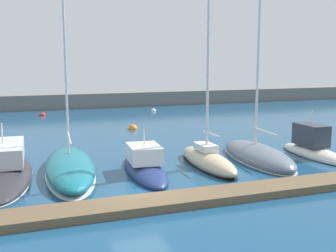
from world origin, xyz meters
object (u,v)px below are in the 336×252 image
at_px(motorboat_ivory_eighth, 313,149).
at_px(mooring_buoy_red, 43,116).
at_px(motorboat_navy_fifth, 144,166).
at_px(mooring_buoy_white, 153,111).
at_px(sailboat_teal_fourth, 70,166).
at_px(sailboat_sand_sixth, 208,159).
at_px(mooring_buoy_orange, 133,129).
at_px(motorboat_charcoal_third, 3,169).
at_px(sailboat_slate_seventh, 258,155).

xyz_separation_m(motorboat_ivory_eighth, mooring_buoy_red, (-14.80, 26.16, -0.45)).
height_order(motorboat_navy_fifth, mooring_buoy_white, motorboat_navy_fifth).
bearing_deg(sailboat_teal_fourth, motorboat_ivory_eighth, -89.39).
bearing_deg(mooring_buoy_white, sailboat_sand_sixth, -101.51).
xyz_separation_m(sailboat_teal_fourth, mooring_buoy_orange, (7.10, 12.89, -0.40)).
xyz_separation_m(sailboat_teal_fourth, mooring_buoy_white, (12.93, 24.87, -0.40)).
bearing_deg(motorboat_ivory_eighth, motorboat_charcoal_third, 85.06).
bearing_deg(motorboat_ivory_eighth, mooring_buoy_red, 30.30).
bearing_deg(sailboat_sand_sixth, motorboat_navy_fifth, 90.86).
relative_size(sailboat_slate_seventh, mooring_buoy_red, 18.69).
height_order(sailboat_slate_seventh, motorboat_ivory_eighth, sailboat_slate_seventh).
xyz_separation_m(motorboat_charcoal_third, mooring_buoy_white, (16.28, 24.13, -0.39)).
height_order(sailboat_teal_fourth, motorboat_navy_fifth, sailboat_teal_fourth).
xyz_separation_m(sailboat_slate_seventh, motorboat_ivory_eighth, (3.86, -0.33, 0.15)).
height_order(sailboat_teal_fourth, motorboat_ivory_eighth, sailboat_teal_fourth).
bearing_deg(mooring_buoy_orange, sailboat_slate_seventh, -73.29).
bearing_deg(motorboat_charcoal_third, motorboat_navy_fifth, -102.32).
relative_size(motorboat_navy_fifth, motorboat_ivory_eighth, 1.17).
bearing_deg(mooring_buoy_orange, motorboat_charcoal_third, -130.68).
height_order(sailboat_sand_sixth, mooring_buoy_red, sailboat_sand_sixth).
xyz_separation_m(sailboat_teal_fourth, motorboat_navy_fifth, (3.85, -1.15, -0.07)).
distance_m(motorboat_navy_fifth, motorboat_ivory_eighth, 11.22).
height_order(sailboat_slate_seventh, mooring_buoy_red, sailboat_slate_seventh).
xyz_separation_m(mooring_buoy_white, mooring_buoy_orange, (-5.83, -11.98, 0.00)).
bearing_deg(sailboat_slate_seventh, motorboat_charcoal_third, 89.67).
bearing_deg(motorboat_navy_fifth, mooring_buoy_red, 12.89).
bearing_deg(motorboat_navy_fifth, mooring_buoy_orange, -7.92).
bearing_deg(motorboat_navy_fifth, sailboat_slate_seventh, -82.05).
bearing_deg(sailboat_slate_seventh, mooring_buoy_orange, 22.34).
relative_size(motorboat_navy_fifth, mooring_buoy_red, 10.16).
bearing_deg(motorboat_ivory_eighth, mooring_buoy_orange, 30.44).
xyz_separation_m(motorboat_charcoal_third, motorboat_navy_fifth, (7.21, -1.89, -0.05)).
xyz_separation_m(motorboat_charcoal_third, mooring_buoy_red, (3.62, 24.31, -0.39)).
bearing_deg(motorboat_charcoal_third, sailboat_teal_fourth, -100.01).
height_order(mooring_buoy_white, mooring_buoy_orange, mooring_buoy_orange).
relative_size(motorboat_charcoal_third, motorboat_ivory_eighth, 1.63).
bearing_deg(sailboat_sand_sixth, motorboat_charcoal_third, 81.33).
bearing_deg(sailboat_teal_fourth, motorboat_navy_fifth, -101.80).
height_order(sailboat_teal_fourth, mooring_buoy_white, sailboat_teal_fourth).
bearing_deg(mooring_buoy_red, mooring_buoy_white, -0.80).
distance_m(sailboat_teal_fourth, sailboat_sand_sixth, 7.72).
height_order(motorboat_charcoal_third, sailboat_teal_fourth, sailboat_teal_fourth).
xyz_separation_m(motorboat_charcoal_third, sailboat_sand_sixth, (10.98, -1.91, 0.02)).
height_order(sailboat_teal_fourth, sailboat_slate_seventh, sailboat_teal_fourth).
relative_size(motorboat_charcoal_third, mooring_buoy_orange, 11.69).
xyz_separation_m(motorboat_navy_fifth, motorboat_ivory_eighth, (11.22, 0.04, 0.12)).
relative_size(sailboat_slate_seventh, mooring_buoy_white, 21.19).
relative_size(sailboat_teal_fourth, sailboat_sand_sixth, 1.50).
height_order(motorboat_charcoal_third, sailboat_sand_sixth, sailboat_sand_sixth).
xyz_separation_m(motorboat_charcoal_third, motorboat_ivory_eighth, (18.42, -1.85, 0.07)).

